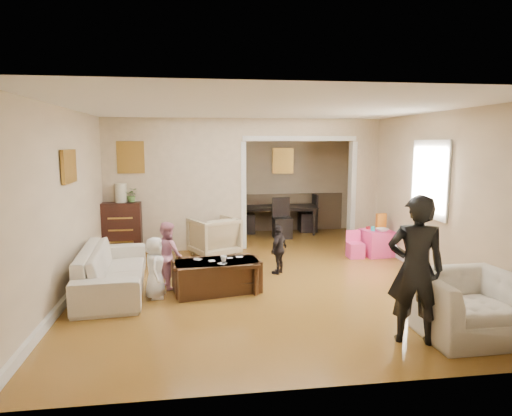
{
  "coord_description": "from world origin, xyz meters",
  "views": [
    {
      "loc": [
        -0.99,
        -6.97,
        2.12
      ],
      "look_at": [
        0.0,
        0.2,
        1.05
      ],
      "focal_mm": 30.92,
      "sensor_mm": 36.0,
      "label": 1
    }
  ],
  "objects": [
    {
      "name": "floor",
      "position": [
        0.0,
        0.0,
        0.0
      ],
      "size": [
        7.0,
        7.0,
        0.0
      ],
      "primitive_type": "plane",
      "color": "#AD772C",
      "rests_on": "ground"
    },
    {
      "name": "partition_left",
      "position": [
        -1.38,
        1.8,
        1.3
      ],
      "size": [
        2.75,
        0.18,
        2.6
      ],
      "primitive_type": "cube",
      "color": "beige",
      "rests_on": "ground"
    },
    {
      "name": "partition_right",
      "position": [
        2.48,
        1.8,
        1.3
      ],
      "size": [
        0.55,
        0.18,
        2.6
      ],
      "primitive_type": "cube",
      "color": "beige",
      "rests_on": "ground"
    },
    {
      "name": "partition_header",
      "position": [
        1.1,
        1.8,
        2.42
      ],
      "size": [
        2.22,
        0.18,
        0.35
      ],
      "primitive_type": "cube",
      "color": "beige",
      "rests_on": "partition_right"
    },
    {
      "name": "window_pane",
      "position": [
        2.73,
        -0.4,
        1.55
      ],
      "size": [
        0.03,
        0.95,
        1.1
      ],
      "primitive_type": "cube",
      "color": "white",
      "rests_on": "ground"
    },
    {
      "name": "framed_art_partition",
      "position": [
        -2.2,
        1.7,
        1.85
      ],
      "size": [
        0.45,
        0.03,
        0.55
      ],
      "primitive_type": "cube",
      "color": "brown",
      "rests_on": "partition_left"
    },
    {
      "name": "framed_art_sofa_wall",
      "position": [
        -2.71,
        -0.6,
        1.8
      ],
      "size": [
        0.03,
        0.55,
        0.4
      ],
      "primitive_type": "cube",
      "color": "brown"
    },
    {
      "name": "framed_art_alcove",
      "position": [
        1.1,
        3.44,
        1.7
      ],
      "size": [
        0.45,
        0.03,
        0.55
      ],
      "primitive_type": "cube",
      "color": "brown"
    },
    {
      "name": "sofa",
      "position": [
        -2.2,
        -0.58,
        0.32
      ],
      "size": [
        1.02,
        2.24,
        0.64
      ],
      "primitive_type": "imported",
      "rotation": [
        0.0,
        0.0,
        1.65
      ],
      "color": "beige",
      "rests_on": "ground"
    },
    {
      "name": "armchair_back",
      "position": [
        -0.66,
        1.22,
        0.37
      ],
      "size": [
        1.07,
        1.08,
        0.74
      ],
      "primitive_type": "imported",
      "rotation": [
        0.0,
        0.0,
        3.59
      ],
      "color": "tan",
      "rests_on": "ground"
    },
    {
      "name": "armchair_front",
      "position": [
        1.95,
        -2.7,
        0.35
      ],
      "size": [
        1.1,
        0.96,
        0.7
      ],
      "primitive_type": "imported",
      "rotation": [
        0.0,
        0.0,
        0.02
      ],
      "color": "beige",
      "rests_on": "ground"
    },
    {
      "name": "dresser",
      "position": [
        -2.4,
        1.62,
        0.5
      ],
      "size": [
        0.73,
        0.41,
        1.0
      ],
      "primitive_type": "cube",
      "color": "black",
      "rests_on": "ground"
    },
    {
      "name": "table_lamp",
      "position": [
        -2.4,
        1.62,
        1.18
      ],
      "size": [
        0.22,
        0.22,
        0.36
      ],
      "primitive_type": "cylinder",
      "color": "beige",
      "rests_on": "dresser"
    },
    {
      "name": "potted_plant",
      "position": [
        -2.2,
        1.62,
        1.14
      ],
      "size": [
        0.24,
        0.21,
        0.27
      ],
      "primitive_type": "imported",
      "color": "#43682E",
      "rests_on": "dresser"
    },
    {
      "name": "coffee_table",
      "position": [
        -0.71,
        -0.84,
        0.22
      ],
      "size": [
        1.29,
        0.83,
        0.45
      ],
      "primitive_type": "cube",
      "rotation": [
        0.0,
        0.0,
        0.21
      ],
      "color": "#3D2613",
      "rests_on": "ground"
    },
    {
      "name": "coffee_cup",
      "position": [
        -0.61,
        -0.89,
        0.49
      ],
      "size": [
        0.11,
        0.11,
        0.09
      ],
      "primitive_type": "imported",
      "rotation": [
        0.0,
        0.0,
        0.21
      ],
      "color": "white",
      "rests_on": "coffee_table"
    },
    {
      "name": "play_table",
      "position": [
        2.39,
        0.81,
        0.25
      ],
      "size": [
        0.58,
        0.58,
        0.49
      ],
      "primitive_type": "cube",
      "rotation": [
        0.0,
        0.0,
        0.16
      ],
      "color": "#EA3D86",
      "rests_on": "ground"
    },
    {
      "name": "cereal_box",
      "position": [
        2.51,
        0.91,
        0.64
      ],
      "size": [
        0.21,
        0.1,
        0.3
      ],
      "primitive_type": "cube",
      "rotation": [
        0.0,
        0.0,
        0.16
      ],
      "color": "gold",
      "rests_on": "play_table"
    },
    {
      "name": "cyan_cup",
      "position": [
        2.29,
        0.76,
        0.53
      ],
      "size": [
        0.08,
        0.08,
        0.08
      ],
      "primitive_type": "cylinder",
      "color": "#28C5CC",
      "rests_on": "play_table"
    },
    {
      "name": "toy_block",
      "position": [
        2.27,
        0.93,
        0.52
      ],
      "size": [
        0.1,
        0.09,
        0.05
      ],
      "primitive_type": "cube",
      "rotation": [
        0.0,
        0.0,
        0.51
      ],
      "color": "red",
      "rests_on": "play_table"
    },
    {
      "name": "play_bowl",
      "position": [
        2.44,
        0.69,
        0.52
      ],
      "size": [
        0.26,
        0.26,
        0.06
      ],
      "primitive_type": "imported",
      "rotation": [
        0.0,
        0.0,
        0.16
      ],
      "color": "silver",
      "rests_on": "play_table"
    },
    {
      "name": "dining_table",
      "position": [
        0.93,
        3.25,
        0.33
      ],
      "size": [
        1.97,
        1.26,
        0.65
      ],
      "primitive_type": "imported",
      "rotation": [
        0.0,
        0.0,
        -0.12
      ],
      "color": "black",
      "rests_on": "ground"
    },
    {
      "name": "adult_person",
      "position": [
        1.29,
        -2.75,
        0.8
      ],
      "size": [
        0.67,
        0.54,
        1.6
      ],
      "primitive_type": "imported",
      "rotation": [
        0.0,
        0.0,
        2.83
      ],
      "color": "black",
      "rests_on": "ground"
    },
    {
      "name": "child_kneel_a",
      "position": [
        -1.56,
        -0.99,
        0.43
      ],
      "size": [
        0.28,
        0.42,
        0.85
      ],
      "primitive_type": "imported",
      "rotation": [
        0.0,
        0.0,
        1.6
      ],
      "color": "white",
      "rests_on": "ground"
    },
    {
      "name": "child_kneel_b",
      "position": [
        -1.41,
        -0.54,
        0.49
      ],
      "size": [
        0.57,
        0.6,
        0.98
      ],
      "primitive_type": "imported",
      "rotation": [
        0.0,
        0.0,
        2.13
      ],
      "color": "pink",
      "rests_on": "ground"
    },
    {
      "name": "child_toddler",
      "position": [
        0.34,
        -0.09,
        0.4
      ],
      "size": [
        0.45,
        0.49,
        0.81
      ],
      "primitive_type": "imported",
      "rotation": [
        0.0,
        0.0,
        -2.24
      ],
      "color": "black",
      "rests_on": "ground"
    },
    {
      "name": "craft_papers",
      "position": [
        -0.69,
        -0.8,
        0.45
      ],
      "size": [
        0.72,
        0.44,
        0.0
      ],
      "color": "white",
      "rests_on": "coffee_table"
    }
  ]
}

